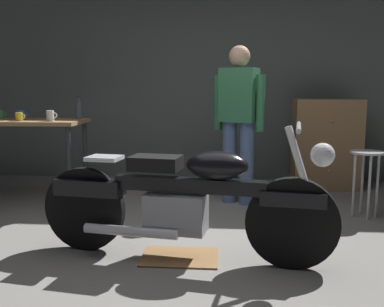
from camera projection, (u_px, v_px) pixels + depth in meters
ground_plane at (185, 251)px, 3.39m from camera, size 12.00×12.00×0.00m
back_wall at (204, 64)px, 5.92m from camera, size 8.00×0.12×3.10m
workbench at (22, 130)px, 4.70m from camera, size 1.30×0.64×0.90m
motorcycle at (185, 199)px, 3.17m from camera, size 2.17×0.67×1.00m
person_standing at (239, 118)px, 4.67m from camera, size 0.53×0.36×1.67m
shop_stool at (367, 166)px, 4.21m from camera, size 0.32×0.32×0.64m
wooden_dresser at (326, 144)px, 5.46m from camera, size 0.80×0.47×1.10m
drip_tray at (180, 257)px, 3.25m from camera, size 0.56×0.40×0.01m
mug_yellow_tall at (19, 117)px, 4.51m from camera, size 0.10×0.07×0.09m
mug_blue_enamel at (21, 115)px, 4.65m from camera, size 0.12×0.08×0.10m
mug_white_ceramic at (50, 116)px, 4.48m from camera, size 0.11×0.07×0.11m
mug_green_speckled at (0, 115)px, 4.79m from camera, size 0.11×0.08×0.10m
bottle at (79, 110)px, 4.80m from camera, size 0.06×0.06×0.24m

